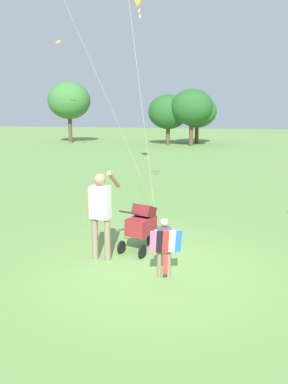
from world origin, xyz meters
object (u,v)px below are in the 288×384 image
(stroller, at_px, (142,223))
(person_adult_flyer, at_px, (101,209))
(child_with_butterfly_kite, at_px, (164,243))
(kite_orange_delta, at_px, (137,2))

(stroller, bearing_deg, person_adult_flyer, -132.45)
(person_adult_flyer, distance_m, stroller, 1.08)
(child_with_butterfly_kite, bearing_deg, stroller, 121.29)
(child_with_butterfly_kite, xyz_separation_m, person_adult_flyer, (-1.42, 0.54, 0.41))
(child_with_butterfly_kite, relative_size, stroller, 0.99)
(child_with_butterfly_kite, distance_m, person_adult_flyer, 1.57)
(child_with_butterfly_kite, bearing_deg, person_adult_flyer, 159.18)
(kite_orange_delta, bearing_deg, child_with_butterfly_kite, -71.97)
(person_adult_flyer, xyz_separation_m, kite_orange_delta, (-2.06, 10.16, 6.51))
(child_with_butterfly_kite, xyz_separation_m, stroller, (-0.76, 1.26, -0.06))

